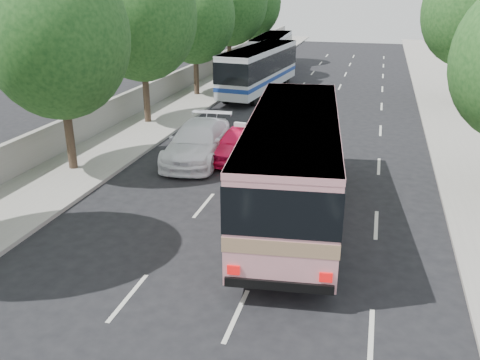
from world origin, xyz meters
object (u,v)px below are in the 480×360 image
(white_pickup, at_px, (198,142))
(tour_coach_rear, at_px, (272,50))
(pink_taxi, at_px, (240,143))
(pink_bus, at_px, (293,155))
(tour_coach_front, at_px, (259,66))

(white_pickup, xyz_separation_m, tour_coach_rear, (-1.85, 24.98, 1.08))
(pink_taxi, bearing_deg, tour_coach_rear, 103.08)
(pink_bus, xyz_separation_m, white_pickup, (-5.12, 4.87, -1.37))
(white_pickup, xyz_separation_m, tour_coach_front, (-0.68, 15.10, 1.15))
(white_pickup, bearing_deg, tour_coach_front, 88.37)
(pink_bus, bearing_deg, tour_coach_front, 99.61)
(pink_bus, xyz_separation_m, pink_taxi, (-3.30, 5.46, -1.45))
(pink_bus, height_order, white_pickup, pink_bus)
(tour_coach_front, bearing_deg, pink_taxi, -74.24)
(pink_taxi, relative_size, tour_coach_front, 0.40)
(pink_bus, height_order, pink_taxi, pink_bus)
(pink_taxi, bearing_deg, tour_coach_front, 104.31)
(pink_taxi, xyz_separation_m, white_pickup, (-1.82, -0.59, 0.08))
(pink_taxi, xyz_separation_m, tour_coach_rear, (-3.67, 24.39, 1.15))
(pink_bus, distance_m, tour_coach_rear, 30.66)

